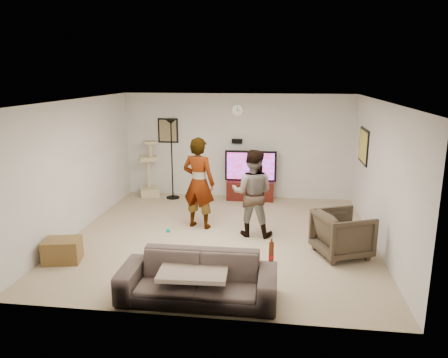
# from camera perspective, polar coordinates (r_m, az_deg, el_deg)

# --- Properties ---
(floor) EXTENTS (5.50, 5.50, 0.02)m
(floor) POSITION_cam_1_polar(r_m,az_deg,el_deg) (8.08, -0.27, -7.69)
(floor) COLOR tan
(floor) RESTS_ON ground
(ceiling) EXTENTS (5.50, 5.50, 0.02)m
(ceiling) POSITION_cam_1_polar(r_m,az_deg,el_deg) (7.53, -0.30, 10.45)
(ceiling) COLOR white
(ceiling) RESTS_ON wall_back
(wall_back) EXTENTS (5.50, 0.04, 2.50)m
(wall_back) POSITION_cam_1_polar(r_m,az_deg,el_deg) (10.39, 1.78, 4.39)
(wall_back) COLOR silver
(wall_back) RESTS_ON floor
(wall_front) EXTENTS (5.50, 0.04, 2.50)m
(wall_front) POSITION_cam_1_polar(r_m,az_deg,el_deg) (5.10, -4.50, -5.75)
(wall_front) COLOR silver
(wall_front) RESTS_ON floor
(wall_left) EXTENTS (0.04, 5.50, 2.50)m
(wall_left) POSITION_cam_1_polar(r_m,az_deg,el_deg) (8.52, -18.95, 1.54)
(wall_left) COLOR silver
(wall_left) RESTS_ON floor
(wall_right) EXTENTS (0.04, 5.50, 2.50)m
(wall_right) POSITION_cam_1_polar(r_m,az_deg,el_deg) (7.83, 20.08, 0.41)
(wall_right) COLOR silver
(wall_right) RESTS_ON floor
(wall_clock) EXTENTS (0.26, 0.04, 0.26)m
(wall_clock) POSITION_cam_1_polar(r_m,az_deg,el_deg) (10.25, 1.79, 9.05)
(wall_clock) COLOR white
(wall_clock) RESTS_ON wall_back
(wall_speaker) EXTENTS (0.25, 0.10, 0.10)m
(wall_speaker) POSITION_cam_1_polar(r_m,az_deg,el_deg) (10.31, 1.75, 5.05)
(wall_speaker) COLOR black
(wall_speaker) RESTS_ON wall_back
(picture_back) EXTENTS (0.42, 0.03, 0.52)m
(picture_back) POSITION_cam_1_polar(r_m,az_deg,el_deg) (10.62, -7.44, 6.40)
(picture_back) COLOR olive
(picture_back) RESTS_ON wall_back
(picture_right) EXTENTS (0.03, 0.78, 0.62)m
(picture_right) POSITION_cam_1_polar(r_m,az_deg,el_deg) (9.32, 18.04, 4.18)
(picture_right) COLOR #D3C94C
(picture_right) RESTS_ON wall_right
(tv_stand) EXTENTS (1.11, 0.45, 0.46)m
(tv_stand) POSITION_cam_1_polar(r_m,az_deg,el_deg) (10.34, 3.51, -1.46)
(tv_stand) COLOR #3E100C
(tv_stand) RESTS_ON floor
(console_box) EXTENTS (0.40, 0.30, 0.07)m
(console_box) POSITION_cam_1_polar(r_m,az_deg,el_deg) (10.01, 3.85, -3.15)
(console_box) COLOR silver
(console_box) RESTS_ON floor
(tv) EXTENTS (1.22, 0.08, 0.72)m
(tv) POSITION_cam_1_polar(r_m,az_deg,el_deg) (10.20, 3.56, 1.75)
(tv) COLOR black
(tv) RESTS_ON tv_stand
(tv_screen) EXTENTS (1.12, 0.01, 0.64)m
(tv_screen) POSITION_cam_1_polar(r_m,az_deg,el_deg) (10.15, 3.54, 1.70)
(tv_screen) COLOR #7435E8
(tv_screen) RESTS_ON tv
(floor_lamp) EXTENTS (0.32, 0.32, 1.92)m
(floor_lamp) POSITION_cam_1_polar(r_m,az_deg,el_deg) (10.33, -6.93, 2.60)
(floor_lamp) COLOR black
(floor_lamp) RESTS_ON floor
(cat_tree) EXTENTS (0.58, 0.58, 1.40)m
(cat_tree) POSITION_cam_1_polar(r_m,az_deg,el_deg) (10.64, -9.98, 1.39)
(cat_tree) COLOR #CABD8F
(cat_tree) RESTS_ON floor
(person_left) EXTENTS (0.74, 0.59, 1.79)m
(person_left) POSITION_cam_1_polar(r_m,az_deg,el_deg) (8.31, -3.38, -0.54)
(person_left) COLOR #98989C
(person_left) RESTS_ON floor
(person_right) EXTENTS (0.84, 0.68, 1.62)m
(person_right) POSITION_cam_1_polar(r_m,az_deg,el_deg) (7.93, 3.79, -1.87)
(person_right) COLOR #305C7E
(person_right) RESTS_ON floor
(sofa) EXTENTS (2.10, 0.83, 0.61)m
(sofa) POSITION_cam_1_polar(r_m,az_deg,el_deg) (5.88, -3.50, -12.98)
(sofa) COLOR #4B3D39
(sofa) RESTS_ON floor
(throw_blanket) EXTENTS (0.93, 0.74, 0.06)m
(throw_blanket) POSITION_cam_1_polar(r_m,az_deg,el_deg) (5.84, -4.03, -12.00)
(throw_blanket) COLOR tan
(throw_blanket) RESTS_ON sofa
(beer_bottle) EXTENTS (0.06, 0.06, 0.25)m
(beer_bottle) POSITION_cam_1_polar(r_m,az_deg,el_deg) (5.60, 6.30, -9.57)
(beer_bottle) COLOR #582009
(beer_bottle) RESTS_ON sofa
(armchair) EXTENTS (1.07, 1.06, 0.75)m
(armchair) POSITION_cam_1_polar(r_m,az_deg,el_deg) (7.42, 15.44, -7.03)
(armchair) COLOR #3C3125
(armchair) RESTS_ON floor
(side_table) EXTENTS (0.64, 0.53, 0.37)m
(side_table) POSITION_cam_1_polar(r_m,az_deg,el_deg) (7.46, -20.67, -8.86)
(side_table) COLOR brown
(side_table) RESTS_ON floor
(toy_ball) EXTENTS (0.08, 0.08, 0.08)m
(toy_ball) POSITION_cam_1_polar(r_m,az_deg,el_deg) (8.33, -7.41, -6.75)
(toy_ball) COLOR #00A8A9
(toy_ball) RESTS_ON floor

